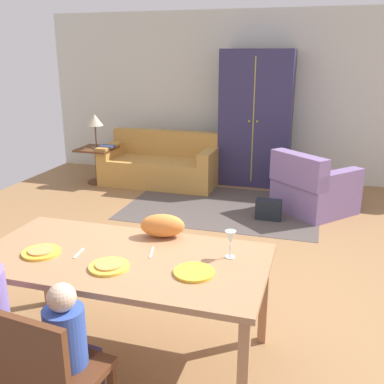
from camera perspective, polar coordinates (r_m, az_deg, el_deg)
The scene contains 23 objects.
ground_plane at distance 4.75m, azimuth 2.98°, elevation -8.03°, with size 7.47×6.27×0.02m, color olive.
back_wall at distance 7.46m, azimuth 9.07°, elevation 12.00°, with size 7.47×0.10×2.70m, color beige.
dining_table at distance 3.00m, azimuth -9.03°, elevation -9.29°, with size 1.92×0.96×0.76m.
plate_near_man at distance 3.13m, azimuth -18.89°, elevation -7.37°, with size 0.25×0.25×0.02m, color yellow.
pizza_near_man at distance 3.12m, azimuth -18.91°, elevation -7.12°, with size 0.17×0.17×0.01m, color #E69751.
plate_near_child at distance 2.82m, azimuth -10.67°, elevation -9.45°, with size 0.25×0.25×0.02m, color yellow.
pizza_near_child at distance 2.82m, azimuth -10.69°, elevation -9.18°, with size 0.17×0.17×0.01m, color #DA964A.
plate_near_woman at distance 2.71m, azimuth 0.26°, elevation -10.32°, with size 0.25×0.25×0.02m, color yellow.
wine_glass at distance 2.87m, azimuth 4.99°, elevation -6.02°, with size 0.07×0.07×0.19m.
fork at distance 3.06m, azimuth -14.41°, elevation -7.65°, with size 0.02×0.15×0.01m, color silver.
knife at distance 2.99m, azimuth -5.25°, elevation -7.76°, with size 0.01×0.17×0.01m, color silver.
dining_chair_child at distance 2.51m, azimuth -17.76°, elevation -21.45°, with size 0.47×0.47×0.87m.
person_child at distance 2.64m, azimuth -15.23°, elevation -20.49°, with size 0.22×0.30×0.92m.
cat at distance 3.20m, azimuth -3.83°, elevation -4.36°, with size 0.32×0.16×0.17m, color orange.
area_rug at distance 6.13m, azimuth 3.99°, elevation -1.89°, with size 2.60×1.80×0.01m, color #4E4440.
couch at distance 7.17m, azimuth -4.02°, elevation 3.47°, with size 1.82×0.86×0.82m.
armchair at distance 6.06m, azimuth 15.29°, elevation 0.42°, with size 1.21×1.21×0.82m.
armoire at distance 7.11m, azimuth 8.27°, elevation 9.35°, with size 1.10×0.59×2.10m.
side_table at distance 7.34m, azimuth -12.11°, elevation 4.03°, with size 0.56×0.56×0.58m.
table_lamp at distance 7.22m, azimuth -12.43°, elevation 8.91°, with size 0.26×0.26×0.54m.
book_lower at distance 7.26m, azimuth -10.85°, elevation 5.72°, with size 0.22×0.16×0.03m, color #9F2335.
book_upper at distance 7.18m, azimuth -10.89°, elevation 5.82°, with size 0.22×0.16×0.03m, color navy.
handbag at distance 5.71m, azimuth 9.84°, elevation -2.25°, with size 0.32×0.16×0.26m, color black.
Camera 1 is at (0.98, -3.64, 2.03)m, focal length 41.31 mm.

